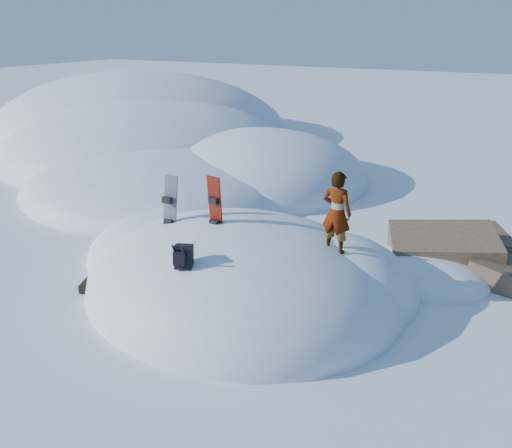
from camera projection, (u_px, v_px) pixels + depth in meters
The scene contains 9 objects.
ground at pixel (241, 289), 10.79m from camera, with size 120.00×120.00×0.00m, color white.
snow_mound at pixel (240, 282), 11.06m from camera, with size 8.00×6.00×3.00m.
snow_ridge at pixel (152, 147), 23.43m from camera, with size 21.50×18.50×6.40m.
rock_outcrop at pixel (443, 269), 11.63m from camera, with size 4.68×4.41×1.68m.
snowboard_red at pixel (215, 214), 10.35m from camera, with size 0.32×0.22×1.67m.
snowboard_dark at pixel (170, 213), 10.84m from camera, with size 0.32×0.31×1.69m.
backpack at pixel (183, 257), 8.98m from camera, with size 0.40×0.44×0.52m.
gear_pile at pixel (100, 285), 10.71m from camera, with size 0.88×0.69×0.23m.
person at pixel (337, 213), 9.52m from camera, with size 0.60×0.39×1.63m, color slate.
Camera 1 is at (4.76, -8.24, 5.29)m, focal length 35.00 mm.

